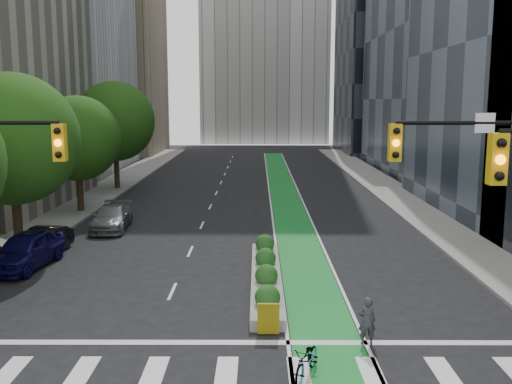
{
  "coord_description": "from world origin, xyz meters",
  "views": [
    {
      "loc": [
        0.86,
        -15.47,
        7.42
      ],
      "look_at": [
        0.77,
        11.97,
        3.0
      ],
      "focal_mm": 40.0,
      "sensor_mm": 36.0,
      "label": 1
    }
  ],
  "objects_px": {
    "parked_car_left_mid": "(43,242)",
    "parked_car_left_near": "(26,250)",
    "cyclist": "(367,321)",
    "bicycle": "(307,360)",
    "median_planter": "(266,274)",
    "parked_car_left_far": "(112,218)"
  },
  "relations": [
    {
      "from": "median_planter",
      "to": "cyclist",
      "type": "distance_m",
      "value": 6.67
    },
    {
      "from": "parked_car_left_mid",
      "to": "parked_car_left_far",
      "type": "relative_size",
      "value": 0.85
    },
    {
      "from": "median_planter",
      "to": "parked_car_left_mid",
      "type": "height_order",
      "value": "parked_car_left_mid"
    },
    {
      "from": "median_planter",
      "to": "parked_car_left_mid",
      "type": "bearing_deg",
      "value": 158.68
    },
    {
      "from": "bicycle",
      "to": "cyclist",
      "type": "bearing_deg",
      "value": 67.97
    },
    {
      "from": "bicycle",
      "to": "cyclist",
      "type": "height_order",
      "value": "cyclist"
    },
    {
      "from": "parked_car_left_mid",
      "to": "bicycle",
      "type": "bearing_deg",
      "value": -40.7
    },
    {
      "from": "cyclist",
      "to": "parked_car_left_near",
      "type": "xyz_separation_m",
      "value": [
        -13.7,
        8.11,
        0.05
      ]
    },
    {
      "from": "parked_car_left_near",
      "to": "parked_car_left_far",
      "type": "height_order",
      "value": "parked_car_left_near"
    },
    {
      "from": "parked_car_left_mid",
      "to": "cyclist",
      "type": "bearing_deg",
      "value": -30.99
    },
    {
      "from": "parked_car_left_mid",
      "to": "parked_car_left_near",
      "type": "bearing_deg",
      "value": -84.53
    },
    {
      "from": "parked_car_left_near",
      "to": "bicycle",
      "type": "bearing_deg",
      "value": -34.24
    },
    {
      "from": "median_planter",
      "to": "bicycle",
      "type": "relative_size",
      "value": 5.7
    },
    {
      "from": "bicycle",
      "to": "parked_car_left_far",
      "type": "distance_m",
      "value": 20.42
    },
    {
      "from": "parked_car_left_near",
      "to": "median_planter",
      "type": "bearing_deg",
      "value": -4.67
    },
    {
      "from": "cyclist",
      "to": "parked_car_left_near",
      "type": "height_order",
      "value": "parked_car_left_near"
    },
    {
      "from": "parked_car_left_near",
      "to": "parked_car_left_mid",
      "type": "xyz_separation_m",
      "value": [
        0.0,
        2.01,
        -0.15
      ]
    },
    {
      "from": "cyclist",
      "to": "bicycle",
      "type": "bearing_deg",
      "value": 43.55
    },
    {
      "from": "median_planter",
      "to": "parked_car_left_far",
      "type": "bearing_deg",
      "value": 131.78
    },
    {
      "from": "parked_car_left_near",
      "to": "parked_car_left_far",
      "type": "bearing_deg",
      "value": 83.17
    },
    {
      "from": "cyclist",
      "to": "parked_car_left_mid",
      "type": "height_order",
      "value": "cyclist"
    },
    {
      "from": "parked_car_left_mid",
      "to": "parked_car_left_far",
      "type": "distance_m",
      "value": 6.01
    }
  ]
}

